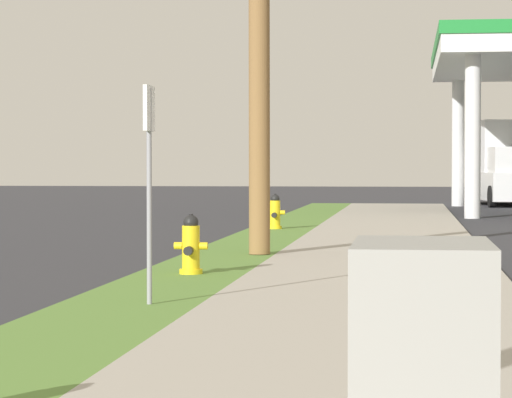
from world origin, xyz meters
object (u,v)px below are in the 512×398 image
fire_hydrant_second (191,248)px  street_sign_post (149,148)px  truck_white_at_forecourt (506,165)px  fire_hydrant_third (275,214)px

fire_hydrant_second → street_sign_post: street_sign_post is taller
street_sign_post → truck_white_at_forecourt: size_ratio=0.32×
fire_hydrant_second → truck_white_at_forecourt: truck_white_at_forecourt is taller
street_sign_post → fire_hydrant_third: bearing=91.3°
fire_hydrant_third → truck_white_at_forecourt: (6.36, 19.95, 1.04)m
street_sign_post → truck_white_at_forecourt: (6.04, 33.81, -0.15)m
street_sign_post → fire_hydrant_second: bearing=93.3°
fire_hydrant_third → street_sign_post: street_sign_post is taller
street_sign_post → truck_white_at_forecourt: 34.34m
fire_hydrant_second → truck_white_at_forecourt: bearing=78.5°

